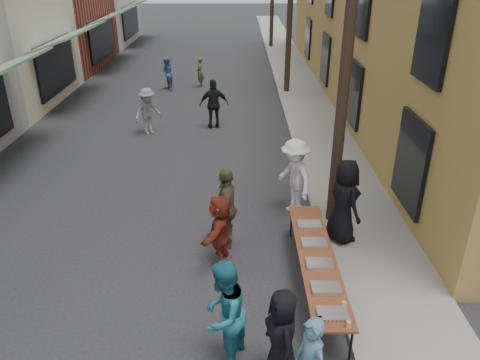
{
  "coord_description": "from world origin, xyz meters",
  "views": [
    {
      "loc": [
        2.02,
        -7.01,
        6.01
      ],
      "look_at": [
        2.04,
        2.7,
        1.3
      ],
      "focal_mm": 35.0,
      "sensor_mm": 36.0,
      "label": 1
    }
  ],
  "objects_px": {
    "utility_pole_near": "(349,35)",
    "server": "(344,201)",
    "catering_tray_sausage": "(333,314)",
    "guest_front_a": "(282,336)",
    "guest_front_c": "(223,315)",
    "serving_table": "(317,258)"
  },
  "relations": [
    {
      "from": "utility_pole_near",
      "to": "server",
      "type": "relative_size",
      "value": 4.62
    },
    {
      "from": "catering_tray_sausage",
      "to": "guest_front_c",
      "type": "height_order",
      "value": "guest_front_c"
    },
    {
      "from": "guest_front_a",
      "to": "server",
      "type": "bearing_deg",
      "value": 142.91
    },
    {
      "from": "utility_pole_near",
      "to": "guest_front_a",
      "type": "bearing_deg",
      "value": -109.18
    },
    {
      "from": "serving_table",
      "to": "catering_tray_sausage",
      "type": "xyz_separation_m",
      "value": [
        -0.0,
        -1.65,
        0.08
      ]
    },
    {
      "from": "serving_table",
      "to": "guest_front_c",
      "type": "xyz_separation_m",
      "value": [
        -1.75,
        -1.82,
        0.23
      ]
    },
    {
      "from": "guest_front_c",
      "to": "serving_table",
      "type": "bearing_deg",
      "value": 159.18
    },
    {
      "from": "serving_table",
      "to": "guest_front_c",
      "type": "height_order",
      "value": "guest_front_c"
    },
    {
      "from": "serving_table",
      "to": "server",
      "type": "xyz_separation_m",
      "value": [
        0.83,
        1.65,
        0.36
      ]
    },
    {
      "from": "utility_pole_near",
      "to": "catering_tray_sausage",
      "type": "relative_size",
      "value": 18.0
    },
    {
      "from": "guest_front_a",
      "to": "guest_front_c",
      "type": "relative_size",
      "value": 0.86
    },
    {
      "from": "guest_front_a",
      "to": "guest_front_c",
      "type": "bearing_deg",
      "value": -123.66
    },
    {
      "from": "catering_tray_sausage",
      "to": "guest_front_c",
      "type": "relative_size",
      "value": 0.26
    },
    {
      "from": "guest_front_a",
      "to": "guest_front_c",
      "type": "height_order",
      "value": "guest_front_c"
    },
    {
      "from": "utility_pole_near",
      "to": "server",
      "type": "xyz_separation_m",
      "value": [
        0.05,
        -0.91,
        -3.43
      ]
    },
    {
      "from": "serving_table",
      "to": "catering_tray_sausage",
      "type": "relative_size",
      "value": 8.0
    },
    {
      "from": "catering_tray_sausage",
      "to": "server",
      "type": "xyz_separation_m",
      "value": [
        0.83,
        3.3,
        0.28
      ]
    },
    {
      "from": "utility_pole_near",
      "to": "guest_front_a",
      "type": "distance_m",
      "value": 6.2
    },
    {
      "from": "catering_tray_sausage",
      "to": "guest_front_a",
      "type": "bearing_deg",
      "value": -149.56
    },
    {
      "from": "server",
      "to": "guest_front_a",
      "type": "bearing_deg",
      "value": 134.78
    },
    {
      "from": "server",
      "to": "serving_table",
      "type": "bearing_deg",
      "value": 132.01
    },
    {
      "from": "catering_tray_sausage",
      "to": "guest_front_c",
      "type": "bearing_deg",
      "value": -174.4
    }
  ]
}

